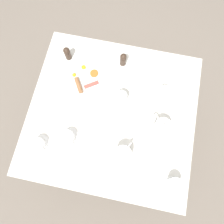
% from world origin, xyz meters
% --- Properties ---
extents(ground_plane, '(8.00, 8.00, 0.00)m').
position_xyz_m(ground_plane, '(0.00, 0.00, 0.00)').
color(ground_plane, '#70665B').
extents(table, '(1.05, 1.10, 0.77)m').
position_xyz_m(table, '(0.00, 0.00, 0.70)').
color(table, silver).
rests_on(table, ground_plane).
extents(breakfast_plate, '(0.28, 0.28, 0.04)m').
position_xyz_m(breakfast_plate, '(-0.20, -0.24, 0.78)').
color(breakfast_plate, white).
rests_on(breakfast_plate, table).
extents(teapot_near, '(0.18, 0.11, 0.12)m').
position_xyz_m(teapot_near, '(0.26, 0.12, 0.82)').
color(teapot_near, white).
rests_on(teapot_near, table).
extents(teapot_far, '(0.16, 0.13, 0.12)m').
position_xyz_m(teapot_far, '(0.04, 0.33, 0.82)').
color(teapot_far, white).
rests_on(teapot_far, table).
extents(teacup_with_saucer_left, '(0.14, 0.14, 0.07)m').
position_xyz_m(teacup_with_saucer_left, '(0.22, -0.24, 0.80)').
color(teacup_with_saucer_left, white).
rests_on(teacup_with_saucer_left, table).
extents(teacup_with_saucer_right, '(0.14, 0.14, 0.07)m').
position_xyz_m(teacup_with_saucer_right, '(0.31, -0.40, 0.80)').
color(teacup_with_saucer_right, white).
rests_on(teacup_with_saucer_right, table).
extents(water_glass_tall, '(0.08, 0.08, 0.09)m').
position_xyz_m(water_glass_tall, '(-0.10, 0.04, 0.81)').
color(water_glass_tall, white).
rests_on(water_glass_tall, table).
extents(water_glass_short, '(0.08, 0.08, 0.08)m').
position_xyz_m(water_glass_short, '(0.36, 0.45, 0.81)').
color(water_glass_short, white).
rests_on(water_glass_short, table).
extents(creamer_jug, '(0.09, 0.07, 0.07)m').
position_xyz_m(creamer_jug, '(-0.21, 0.31, 0.80)').
color(creamer_jug, white).
rests_on(creamer_jug, table).
extents(pepper_grinder, '(0.05, 0.05, 0.12)m').
position_xyz_m(pepper_grinder, '(-0.34, -0.39, 0.83)').
color(pepper_grinder, '#38281E').
rests_on(pepper_grinder, table).
extents(salt_grinder, '(0.05, 0.05, 0.12)m').
position_xyz_m(salt_grinder, '(-0.37, -0.00, 0.83)').
color(salt_grinder, '#38281E').
rests_on(salt_grinder, table).
extents(fork_by_plate, '(0.17, 0.07, 0.00)m').
position_xyz_m(fork_by_plate, '(0.07, -0.44, 0.77)').
color(fork_by_plate, silver).
rests_on(fork_by_plate, table).
extents(knife_by_plate, '(0.02, 0.22, 0.00)m').
position_xyz_m(knife_by_plate, '(-0.29, 0.13, 0.77)').
color(knife_by_plate, silver).
rests_on(knife_by_plate, table).
extents(spoon_for_tea, '(0.11, 0.11, 0.00)m').
position_xyz_m(spoon_for_tea, '(0.07, -0.17, 0.77)').
color(spoon_for_tea, silver).
rests_on(spoon_for_tea, table).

